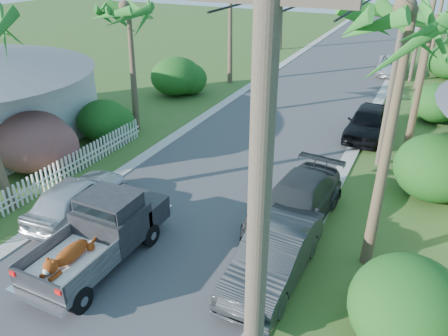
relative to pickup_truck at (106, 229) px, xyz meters
The scene contains 23 objects.
ground 2.98m from the pickup_truck, 66.76° to the right, with size 120.00×120.00×0.00m, color #385B22.
road 22.48m from the pickup_truck, 87.18° to the left, with size 8.00×100.00×0.02m, color #38383A.
curb_left 22.67m from the pickup_truck, 98.11° to the left, with size 0.60×100.00×0.06m, color #A5A39E.
curb_right 23.09m from the pickup_truck, 76.45° to the left, with size 0.60×100.00×0.06m, color #A5A39E.
pickup_truck is the anchor object (origin of this frame).
parked_car_rn 5.20m from the pickup_truck, 14.29° to the left, with size 1.66×4.77×1.57m, color #282A2C.
parked_car_rm 6.46m from the pickup_truck, 43.25° to the left, with size 2.15×5.28×1.53m, color #2B2E30.
parked_car_rf 14.63m from the pickup_truck, 67.30° to the left, with size 1.82×4.53×1.54m, color black.
parked_car_rd 27.45m from the pickup_truck, 79.02° to the left, with size 2.14×4.64×1.29m, color silver.
parked_car_ln 2.87m from the pickup_truck, 150.84° to the left, with size 1.76×4.39×1.49m, color silver.
palm_l_b 12.15m from the pickup_truck, 121.14° to the left, with size 4.40×4.40×7.40m.
palm_r_a 10.38m from the pickup_truck, 24.83° to the left, with size 4.40×4.40×8.70m.
palm_r_b 15.43m from the pickup_truck, 58.20° to the left, with size 4.40×4.40×7.20m.
shrub_l_b 7.53m from the pickup_truck, 152.90° to the left, with size 3.00×3.30×2.60m, color #B61A53.
shrub_l_c 9.73m from the pickup_truck, 130.29° to the left, with size 2.40×2.64×2.00m, color #164E17.
shrub_l_d 16.90m from the pickup_truck, 114.08° to the left, with size 3.20×3.52×2.40m, color #164E17.
shrub_r_a 8.72m from the pickup_truck, ahead, with size 2.80×3.08×2.30m, color #164E17.
shrub_r_b 12.26m from the pickup_truck, 43.42° to the left, with size 3.00×3.30×2.50m, color #164E17.
shrub_r_c 19.43m from the pickup_truck, 63.72° to the left, with size 2.60×2.86×2.10m, color #164E17.
picket_fence 5.73m from the pickup_truck, 149.13° to the left, with size 0.10×11.00×1.00m, color white.
utility_pole_a 8.88m from the pickup_truck, 34.30° to the right, with size 1.60×0.26×9.00m.
utility_pole_b 12.91m from the pickup_truck, 57.25° to the left, with size 1.60×0.26×9.00m.
utility_pole_c 26.54m from the pickup_truck, 75.23° to the left, with size 1.60×0.26×9.00m.
Camera 1 is at (7.03, -5.83, 8.82)m, focal length 35.00 mm.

